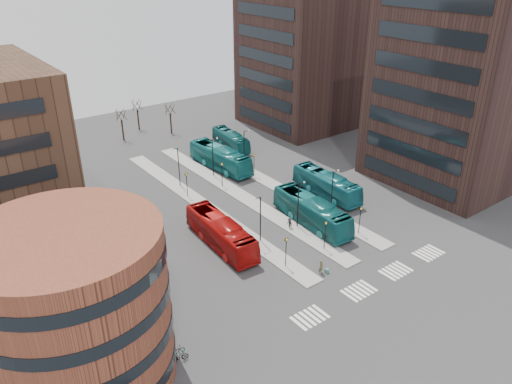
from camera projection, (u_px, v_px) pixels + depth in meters
ground at (396, 307)px, 50.19m from camera, size 160.00×160.00×0.00m
island_left at (205, 206)px, 69.51m from camera, size 2.50×45.00×0.15m
island_mid at (240, 195)px, 72.75m from camera, size 2.50×45.00×0.15m
island_right at (272, 184)px, 75.99m from camera, size 2.50×45.00×0.15m
suitcase at (327, 271)px, 55.29m from camera, size 0.42×0.34×0.51m
red_bus at (221, 233)px, 59.76m from camera, size 3.78×12.98×3.57m
teal_bus_a at (312, 211)px, 64.45m from camera, size 3.94×13.27×3.65m
teal_bus_b at (220, 158)px, 80.90m from camera, size 3.96×13.39×3.68m
teal_bus_c at (326, 184)px, 72.15m from camera, size 3.31×12.29×3.40m
teal_bus_d at (231, 140)px, 89.61m from camera, size 3.68×10.69×2.92m
traveller at (321, 267)px, 54.95m from camera, size 0.69×0.53×1.69m
commuter_a at (242, 245)px, 59.00m from camera, size 1.03×0.93×1.73m
commuter_b at (327, 238)px, 60.68m from camera, size 0.39×0.89×1.51m
commuter_c at (289, 223)px, 63.84m from camera, size 0.57×0.97×1.48m
bicycle_near at (175, 352)px, 43.94m from camera, size 1.89×0.81×0.97m
bicycle_mid at (179, 357)px, 43.38m from camera, size 1.72×0.86×1.00m
bicycle_far at (164, 338)px, 45.47m from camera, size 2.02×1.33×1.00m
crosswalk_stripes at (376, 281)px, 54.00m from camera, size 22.35×2.40×0.01m
round_building at (74, 309)px, 39.16m from camera, size 15.16×15.16×14.00m
tower_near at (462, 82)px, 72.32m from camera, size 20.12×20.00×30.00m
tower_far at (305, 48)px, 96.70m from camera, size 20.12×20.00×30.00m
sign_poles at (267, 199)px, 66.49m from camera, size 12.45×22.12×3.65m
lamp_posts at (251, 176)px, 70.12m from camera, size 14.04×20.24×6.12m
bare_trees at (144, 121)px, 95.37m from camera, size 10.97×8.14×5.90m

